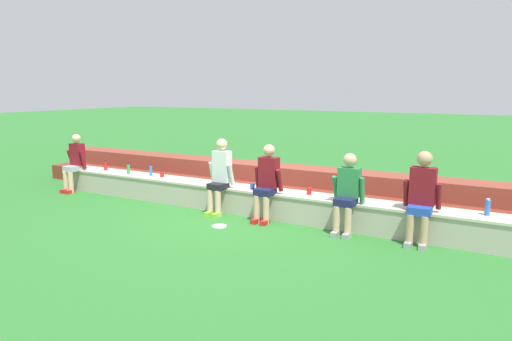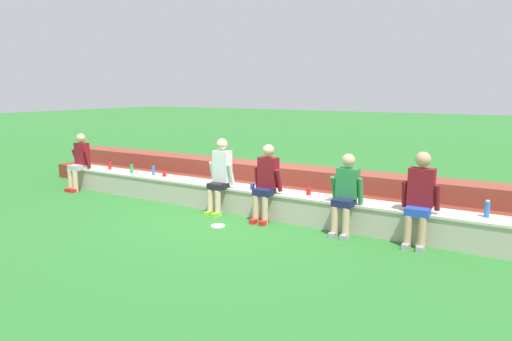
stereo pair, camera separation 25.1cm
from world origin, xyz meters
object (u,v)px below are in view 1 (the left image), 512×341
person_left_of_center (220,175)px  frisbee (219,226)px  water_bottle_near_right (128,169)px  plastic_cup_right_end (252,186)px  water_bottle_mid_right (106,165)px  person_far_left (74,162)px  water_bottle_near_left (151,170)px  person_right_of_center (347,191)px  person_center (267,181)px  plastic_cup_middle (309,191)px  water_bottle_mid_left (487,207)px  plastic_cup_left_end (162,174)px  person_far_right (421,194)px

person_left_of_center → frisbee: 1.14m
water_bottle_near_right → plastic_cup_right_end: water_bottle_near_right is taller
water_bottle_mid_right → frisbee: water_bottle_mid_right is taller
person_far_left → frisbee: size_ratio=5.23×
person_left_of_center → water_bottle_near_left: person_left_of_center is taller
person_left_of_center → water_bottle_near_right: bearing=174.8°
person_right_of_center → frisbee: 2.26m
person_left_of_center → person_center: size_ratio=1.04×
person_center → plastic_cup_middle: person_center is taller
person_left_of_center → water_bottle_mid_right: size_ratio=6.20×
water_bottle_mid_left → frisbee: (-4.05, -1.08, -0.61)m
water_bottle_near_left → plastic_cup_right_end: 2.58m
person_far_left → plastic_cup_right_end: size_ratio=12.08×
person_far_left → water_bottle_mid_right: bearing=29.1°
plastic_cup_right_end → plastic_cup_left_end: size_ratio=1.06×
water_bottle_mid_left → plastic_cup_left_end: size_ratio=2.48×
water_bottle_near_left → plastic_cup_middle: 3.69m
water_bottle_near_right → person_right_of_center: bearing=-2.7°
plastic_cup_left_end → plastic_cup_middle: size_ratio=0.83×
water_bottle_near_right → person_far_right: bearing=-1.7°
person_far_right → water_bottle_mid_right: bearing=177.7°
person_far_right → plastic_cup_right_end: person_far_right is taller
plastic_cup_left_end → water_bottle_near_right: bearing=-174.0°
water_bottle_mid_right → water_bottle_mid_left: (7.90, 0.01, 0.01)m
water_bottle_mid_left → plastic_cup_left_end: water_bottle_mid_left is taller
water_bottle_mid_right → plastic_cup_right_end: size_ratio=2.10×
plastic_cup_right_end → water_bottle_mid_right: bearing=178.5°
person_left_of_center → person_center: person_left_of_center is taller
person_far_left → plastic_cup_left_end: 2.34m
plastic_cup_left_end → person_far_right: bearing=-3.0°
water_bottle_mid_left → plastic_cup_left_end: bearing=-179.8°
person_far_left → plastic_cup_right_end: person_far_left is taller
person_far_right → water_bottle_near_right: bearing=178.3°
person_far_right → plastic_cup_middle: bearing=172.1°
person_far_right → water_bottle_near_left: person_far_right is taller
person_left_of_center → plastic_cup_left_end: size_ratio=13.77×
person_far_left → person_far_right: bearing=0.5°
person_left_of_center → water_bottle_mid_left: 4.53m
water_bottle_near_left → frisbee: bearing=-23.2°
person_left_of_center → person_center: (1.00, 0.01, -0.02)m
frisbee → plastic_cup_middle: bearing=40.8°
water_bottle_mid_right → water_bottle_mid_left: size_ratio=0.89×
water_bottle_near_right → plastic_cup_middle: (4.26, 0.08, -0.05)m
water_bottle_near_left → water_bottle_mid_left: water_bottle_mid_left is taller
water_bottle_near_left → frisbee: size_ratio=0.96×
person_center → frisbee: person_center is taller
person_left_of_center → person_right_of_center: (2.48, -0.00, -0.05)m
plastic_cup_right_end → frisbee: size_ratio=0.43×
person_right_of_center → plastic_cup_right_end: person_right_of_center is taller
water_bottle_mid_right → water_bottle_near_right: size_ratio=0.99×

